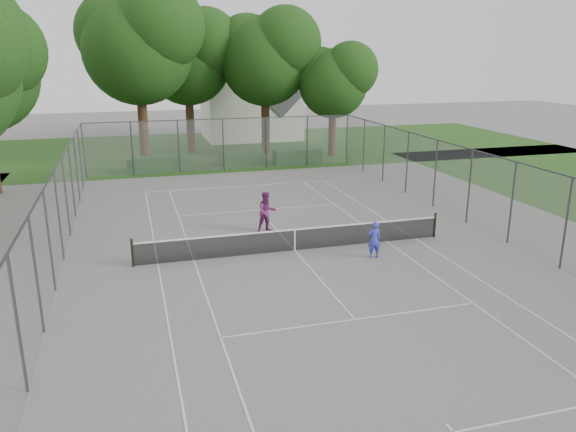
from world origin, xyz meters
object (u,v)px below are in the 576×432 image
object	(u,v)px
house	(250,92)
woman_player	(267,212)
tennis_net	(295,239)
girl_player	(374,240)

from	to	relation	value
house	woman_player	size ratio (longest dim) A/B	5.76
tennis_net	house	xyz separation A→B (m)	(4.98, 31.04, 3.74)
tennis_net	house	bearing A→B (deg)	80.88
tennis_net	woman_player	distance (m)	2.89
tennis_net	woman_player	bearing A→B (deg)	99.47
tennis_net	girl_player	bearing A→B (deg)	-29.81
house	woman_player	world-z (taller)	house
girl_player	woman_player	size ratio (longest dim) A/B	0.81
house	girl_player	size ratio (longest dim) A/B	7.13
tennis_net	house	size ratio (longest dim) A/B	1.22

